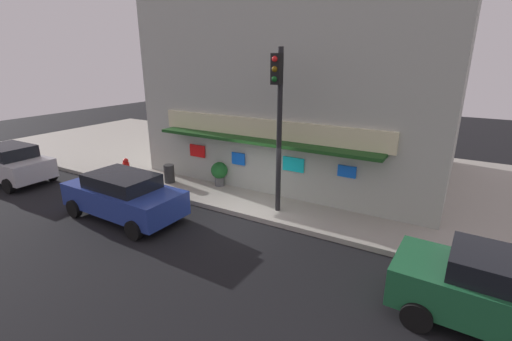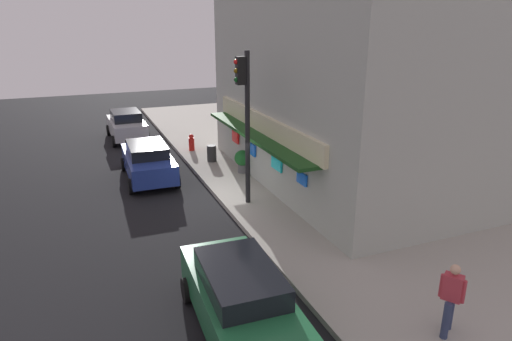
% 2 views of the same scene
% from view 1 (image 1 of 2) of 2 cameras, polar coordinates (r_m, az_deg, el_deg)
% --- Properties ---
extents(ground_plane, '(59.38, 59.38, 0.00)m').
position_cam_1_polar(ground_plane, '(12.65, -1.98, -7.72)').
color(ground_plane, black).
extents(sidewalk, '(39.58, 11.99, 0.18)m').
position_cam_1_polar(sidewalk, '(17.61, 8.56, -0.13)').
color(sidewalk, '#A39E93').
rests_on(sidewalk, ground_plane).
extents(corner_building, '(12.80, 9.88, 8.02)m').
position_cam_1_polar(corner_building, '(17.53, 8.87, 13.46)').
color(corner_building, '#ADB2A8').
rests_on(corner_building, sidewalk).
extents(traffic_light, '(0.32, 0.58, 5.59)m').
position_cam_1_polar(traffic_light, '(11.81, 3.60, 9.45)').
color(traffic_light, black).
rests_on(traffic_light, sidewalk).
extents(fire_hydrant, '(0.54, 0.30, 0.87)m').
position_cam_1_polar(fire_hydrant, '(17.32, -20.16, 0.41)').
color(fire_hydrant, red).
rests_on(fire_hydrant, sidewalk).
extents(trash_can, '(0.46, 0.46, 0.79)m').
position_cam_1_polar(trash_can, '(15.99, -13.81, -0.48)').
color(trash_can, '#2D2D2D').
rests_on(trash_can, sidewalk).
extents(potted_plant_by_doorway, '(0.71, 0.71, 1.04)m').
position_cam_1_polar(potted_plant_by_doorway, '(15.15, -5.92, -0.23)').
color(potted_plant_by_doorway, '#59595B').
rests_on(potted_plant_by_doorway, sidewalk).
extents(potted_plant_by_window, '(0.79, 0.79, 1.17)m').
position_cam_1_polar(potted_plant_by_window, '(15.16, 0.17, 0.23)').
color(potted_plant_by_window, '#59595B').
rests_on(potted_plant_by_window, sidewalk).
extents(parked_car_blue, '(4.52, 2.17, 1.62)m').
position_cam_1_polar(parked_car_blue, '(13.24, -20.57, -3.73)').
color(parked_car_blue, navy).
rests_on(parked_car_blue, ground_plane).
extents(parked_car_silver, '(4.08, 2.13, 1.69)m').
position_cam_1_polar(parked_car_silver, '(19.48, -34.78, 0.96)').
color(parked_car_silver, '#B7B7BC').
rests_on(parked_car_silver, ground_plane).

